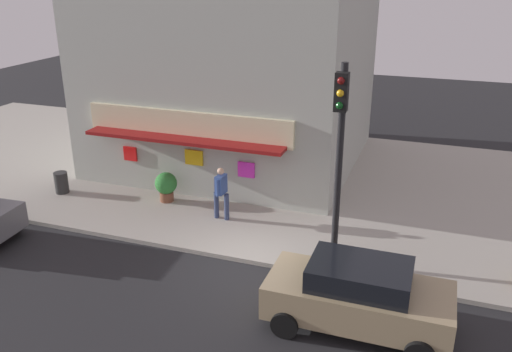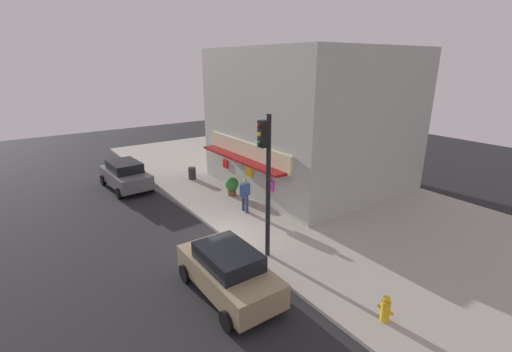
# 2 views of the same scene
# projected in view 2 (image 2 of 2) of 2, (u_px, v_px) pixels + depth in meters

# --- Properties ---
(ground_plane) EXTENTS (59.83, 59.83, 0.00)m
(ground_plane) POSITION_uv_depth(u_px,v_px,m) (225.00, 239.00, 15.44)
(ground_plane) COLOR #232326
(sidewalk) EXTENTS (39.88, 12.80, 0.14)m
(sidewalk) POSITION_uv_depth(u_px,v_px,m) (328.00, 205.00, 18.92)
(sidewalk) COLOR #A39E93
(sidewalk) RESTS_ON ground_plane
(corner_building) EXTENTS (9.96, 10.05, 8.04)m
(corner_building) POSITION_uv_depth(u_px,v_px,m) (310.00, 118.00, 21.32)
(corner_building) COLOR #ADB2A8
(corner_building) RESTS_ON sidewalk
(traffic_light) EXTENTS (0.32, 0.58, 5.55)m
(traffic_light) POSITION_uv_depth(u_px,v_px,m) (266.00, 170.00, 12.81)
(traffic_light) COLOR black
(traffic_light) RESTS_ON sidewalk
(fire_hydrant) EXTENTS (0.51, 0.27, 0.84)m
(fire_hydrant) POSITION_uv_depth(u_px,v_px,m) (386.00, 309.00, 10.31)
(fire_hydrant) COLOR gold
(fire_hydrant) RESTS_ON sidewalk
(trash_can) EXTENTS (0.48, 0.48, 0.78)m
(trash_can) POSITION_uv_depth(u_px,v_px,m) (192.00, 173.00, 22.81)
(trash_can) COLOR #2D2D2D
(trash_can) RESTS_ON sidewalk
(pedestrian) EXTENTS (0.54, 0.61, 1.76)m
(pedestrian) POSITION_uv_depth(u_px,v_px,m) (245.00, 193.00, 17.66)
(pedestrian) COLOR navy
(pedestrian) RESTS_ON sidewalk
(potted_plant_by_doorway) EXTENTS (0.77, 0.77, 1.05)m
(potted_plant_by_doorway) POSITION_uv_depth(u_px,v_px,m) (232.00, 185.00, 20.00)
(potted_plant_by_doorway) COLOR brown
(potted_plant_by_doorway) RESTS_ON sidewalk
(parked_car_tan) EXTENTS (4.19, 2.06, 1.67)m
(parked_car_tan) POSITION_uv_depth(u_px,v_px,m) (228.00, 271.00, 11.60)
(parked_car_tan) COLOR #9E8966
(parked_car_tan) RESTS_ON ground_plane
(parked_car_grey) EXTENTS (4.38, 2.32, 1.68)m
(parked_car_grey) POSITION_uv_depth(u_px,v_px,m) (125.00, 175.00, 21.41)
(parked_car_grey) COLOR slate
(parked_car_grey) RESTS_ON ground_plane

